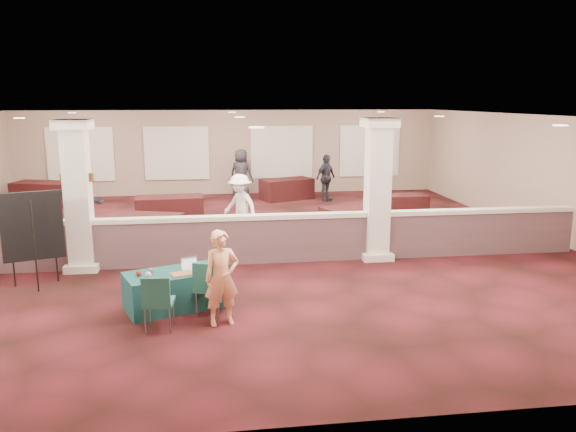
{
  "coord_description": "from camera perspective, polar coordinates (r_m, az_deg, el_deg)",
  "views": [
    {
      "loc": [
        -0.68,
        -13.62,
        3.61
      ],
      "look_at": [
        0.89,
        -2.0,
        1.16
      ],
      "focal_mm": 35.0,
      "sensor_mm": 36.0,
      "label": 1
    }
  ],
  "objects": [
    {
      "name": "ground",
      "position": [
        14.11,
        -4.7,
        -3.06
      ],
      "size": [
        16.0,
        16.0,
        0.0
      ],
      "primitive_type": "plane",
      "color": "#4D131A",
      "rests_on": "ground"
    },
    {
      "name": "wall_back",
      "position": [
        21.73,
        -5.93,
        6.44
      ],
      "size": [
        16.0,
        0.04,
        3.2
      ],
      "primitive_type": "cube",
      "color": "gray",
      "rests_on": "ground"
    },
    {
      "name": "wall_front",
      "position": [
        6.01,
        -0.75,
        -7.74
      ],
      "size": [
        16.0,
        0.04,
        3.2
      ],
      "primitive_type": "cube",
      "color": "gray",
      "rests_on": "ground"
    },
    {
      "name": "wall_right",
      "position": [
        16.28,
        24.64,
        3.64
      ],
      "size": [
        0.04,
        16.0,
        3.2
      ],
      "primitive_type": "cube",
      "color": "gray",
      "rests_on": "ground"
    },
    {
      "name": "ceiling",
      "position": [
        13.65,
        -4.92,
        10.04
      ],
      "size": [
        16.0,
        16.0,
        0.02
      ],
      "primitive_type": "cube",
      "color": "white",
      "rests_on": "wall_back"
    },
    {
      "name": "partition_wall",
      "position": [
        12.52,
        -4.36,
        -2.3
      ],
      "size": [
        15.6,
        0.28,
        1.1
      ],
      "color": "#55393D",
      "rests_on": "ground"
    },
    {
      "name": "column_left",
      "position": [
        12.6,
        -20.55,
        2.04
      ],
      "size": [
        0.72,
        0.72,
        3.2
      ],
      "color": "silver",
      "rests_on": "ground"
    },
    {
      "name": "column_right",
      "position": [
        12.82,
        9.08,
        2.81
      ],
      "size": [
        0.72,
        0.72,
        3.2
      ],
      "color": "silver",
      "rests_on": "ground"
    },
    {
      "name": "sconce_left",
      "position": [
        12.62,
        -21.91,
        3.62
      ],
      "size": [
        0.12,
        0.12,
        0.18
      ],
      "color": "brown",
      "rests_on": "column_left"
    },
    {
      "name": "sconce_right",
      "position": [
        12.49,
        -19.41,
        3.73
      ],
      "size": [
        0.12,
        0.12,
        0.18
      ],
      "color": "brown",
      "rests_on": "column_left"
    },
    {
      "name": "near_table",
      "position": [
        10.13,
        -11.28,
        -7.34
      ],
      "size": [
        1.9,
        1.4,
        0.66
      ],
      "primitive_type": "cube",
      "rotation": [
        0.0,
        0.0,
        0.36
      ],
      "color": "#0F3A37",
      "rests_on": "ground"
    },
    {
      "name": "conf_chair_main",
      "position": [
        9.56,
        -8.02,
        -6.86
      ],
      "size": [
        0.63,
        0.63,
        0.96
      ],
      "rotation": [
        0.0,
        0.0,
        -0.38
      ],
      "color": "#1E594C",
      "rests_on": "ground"
    },
    {
      "name": "conf_chair_side",
      "position": [
        9.12,
        -13.1,
        -8.17
      ],
      "size": [
        0.5,
        0.5,
        0.92
      ],
      "rotation": [
        0.0,
        0.0,
        -0.09
      ],
      "color": "#1E594C",
      "rests_on": "ground"
    },
    {
      "name": "easel_board",
      "position": [
        11.8,
        -24.55,
        -1.05
      ],
      "size": [
        1.07,
        0.66,
        1.89
      ],
      "rotation": [
        0.0,
        0.0,
        0.33
      ],
      "color": "black",
      "rests_on": "ground"
    },
    {
      "name": "woman",
      "position": [
        9.15,
        -6.75,
        -6.27
      ],
      "size": [
        0.64,
        0.51,
        1.57
      ],
      "primitive_type": "imported",
      "rotation": [
        0.0,
        0.0,
        0.26
      ],
      "color": "#FAAD6C",
      "rests_on": "ground"
    },
    {
      "name": "far_table_front_left",
      "position": [
        14.4,
        -14.77,
        -1.46
      ],
      "size": [
        2.19,
        1.55,
        0.8
      ],
      "primitive_type": "cube",
      "rotation": [
        0.0,
        0.0,
        -0.31
      ],
      "color": "black",
      "rests_on": "ground"
    },
    {
      "name": "far_table_front_center",
      "position": [
        16.98,
        -11.9,
        0.64
      ],
      "size": [
        2.01,
        1.1,
        0.79
      ],
      "primitive_type": "cube",
      "rotation": [
        0.0,
        0.0,
        0.06
      ],
      "color": "black",
      "rests_on": "ground"
    },
    {
      "name": "far_table_front_right",
      "position": [
        15.54,
        6.7,
        -0.34
      ],
      "size": [
        1.97,
        1.41,
        0.72
      ],
      "primitive_type": "cube",
      "rotation": [
        0.0,
        0.0,
        0.33
      ],
      "color": "black",
      "rests_on": "ground"
    },
    {
      "name": "far_table_back_left",
      "position": [
        21.19,
        -23.57,
        2.11
      ],
      "size": [
        2.19,
        1.52,
        0.81
      ],
      "primitive_type": "cube",
      "rotation": [
        0.0,
        0.0,
        -0.29
      ],
      "color": "black",
      "rests_on": "ground"
    },
    {
      "name": "far_table_back_center",
      "position": [
        20.56,
        -0.13,
        2.75
      ],
      "size": [
        2.06,
        1.55,
        0.75
      ],
      "primitive_type": "cube",
      "rotation": [
        0.0,
        0.0,
        0.38
      ],
      "color": "black",
      "rests_on": "ground"
    },
    {
      "name": "far_table_back_right",
      "position": [
        18.13,
        11.44,
        1.12
      ],
      "size": [
        1.59,
        0.8,
        0.64
      ],
      "primitive_type": "cube",
      "rotation": [
        0.0,
        0.0,
        -0.0
      ],
      "color": "black",
      "rests_on": "ground"
    },
    {
      "name": "attendee_a",
      "position": [
        15.2,
        -19.89,
        1.01
      ],
      "size": [
        1.04,
        0.83,
        1.9
      ],
      "primitive_type": "imported",
      "rotation": [
        0.0,
        0.0,
        0.41
      ],
      "color": "black",
      "rests_on": "ground"
    },
    {
      "name": "attendee_b",
      "position": [
        14.85,
        -4.89,
        1.02
      ],
      "size": [
        1.11,
        1.12,
        1.69
      ],
      "primitive_type": "imported",
      "rotation": [
        0.0,
        0.0,
        -0.81
      ],
      "color": "silver",
      "rests_on": "ground"
    },
    {
      "name": "attendee_c",
      "position": [
        20.23,
        3.86,
        3.9
      ],
      "size": [
        1.05,
        0.99,
        1.67
      ],
      "primitive_type": "imported",
      "rotation": [
        0.0,
        0.0,
        0.69
      ],
      "color": "black",
      "rests_on": "ground"
    },
    {
      "name": "attendee_d",
      "position": [
        20.83,
        -4.78,
        4.32
      ],
      "size": [
        1.02,
        0.81,
        1.82
      ],
      "primitive_type": "imported",
      "rotation": [
        0.0,
        0.0,
        2.71
      ],
      "color": "black",
      "rests_on": "ground"
    },
    {
      "name": "laptop_base",
      "position": [
        10.06,
        -9.81,
        -5.39
      ],
      "size": [
        0.35,
        0.3,
        0.02
      ],
      "primitive_type": "cube",
      "rotation": [
        0.0,
        0.0,
        0.36
      ],
      "color": "#BCBBC0",
      "rests_on": "near_table"
    },
    {
      "name": "laptop_screen",
      "position": [
        10.13,
        -10.02,
        -4.66
      ],
      "size": [
        0.28,
        0.12,
        0.2
      ],
      "primitive_type": "cube",
      "rotation": [
        0.0,
        0.0,
        0.36
      ],
      "color": "#BCBBC0",
      "rests_on": "near_table"
    },
    {
      "name": "screen_glow",
      "position": [
        10.12,
        -10.01,
        -4.74
      ],
      "size": [
        0.25,
        0.1,
        0.17
      ],
      "primitive_type": "cube",
      "rotation": [
        0.0,
        0.0,
        0.36
      ],
      "color": "silver",
      "rests_on": "near_table"
    },
    {
      "name": "knitting",
      "position": [
        9.83,
        -10.72,
        -5.81
      ],
      "size": [
        0.43,
        0.38,
        0.03
      ],
      "primitive_type": "cube",
      "rotation": [
        0.0,
        0.0,
        0.36
      ],
      "color": "orange",
      "rests_on": "near_table"
    },
    {
      "name": "yarn_cream",
      "position": [
        9.81,
        -13.99,
        -5.78
      ],
      "size": [
        0.1,
        0.1,
        0.1
      ],
      "primitive_type": "sphere",
      "color": "beige",
      "rests_on": "near_table"
    },
    {
      "name": "yarn_red",
      "position": [
        9.9,
        -14.94,
        -5.69
      ],
      "size": [
        0.09,
        0.09,
        0.09
      ],
      "primitive_type": "sphere",
      "color": "maroon",
      "rests_on": "near_table"
    },
    {
      "name": "yarn_grey",
      "position": [
        10.01,
        -13.78,
        -5.42
      ],
      "size": [
        0.09,
        0.09,
        0.09
      ],
      "primitive_type": "sphere",
      "color": "#4B4B50",
      "rests_on": "near_table"
    },
    {
      "name": "scissors",
      "position": [
        9.98,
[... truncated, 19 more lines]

